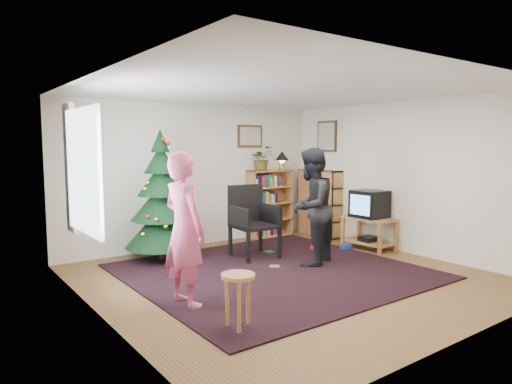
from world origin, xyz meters
TOP-DOWN VIEW (x-y plane):
  - floor at (0.00, 0.00)m, footprint 5.00×5.00m
  - ceiling at (0.00, 0.00)m, footprint 5.00×5.00m
  - wall_back at (0.00, 2.50)m, footprint 5.00×0.02m
  - wall_front at (0.00, -2.50)m, footprint 5.00×0.02m
  - wall_left at (-2.50, 0.00)m, footprint 0.02×5.00m
  - wall_right at (2.50, 0.00)m, footprint 0.02×5.00m
  - rug at (0.00, 0.30)m, footprint 3.80×3.60m
  - window_pane at (-2.47, 0.60)m, footprint 0.04×1.20m
  - curtain at (-2.43, 1.30)m, footprint 0.06×0.35m
  - picture_back at (1.15, 2.48)m, footprint 0.55×0.03m
  - picture_right at (2.48, 1.75)m, footprint 0.03×0.50m
  - christmas_tree at (-0.97, 1.86)m, footprint 1.12×1.12m
  - bookshelf_back at (1.53, 2.34)m, footprint 0.95×0.30m
  - bookshelf_right at (2.34, 1.78)m, footprint 0.30×0.95m
  - tv_stand at (2.22, 0.45)m, footprint 0.48×0.86m
  - crt_tv at (2.22, 0.45)m, footprint 0.49×0.53m
  - armchair at (0.25, 1.22)m, footprint 0.68×0.68m
  - stool at (-1.52, -1.08)m, footprint 0.33×0.33m
  - person_standing at (-1.63, -0.17)m, footprint 0.49×0.68m
  - person_by_chair at (0.69, 0.27)m, footprint 1.04×0.95m
  - potted_plant at (1.33, 2.34)m, footprint 0.45×0.40m
  - table_lamp at (1.83, 2.34)m, footprint 0.27×0.27m
  - floor_clutter at (1.20, 0.87)m, footprint 2.04×0.98m

SIDE VIEW (x-z plane):
  - floor at x=0.00m, z-range 0.00..0.00m
  - rug at x=0.00m, z-range 0.00..0.02m
  - floor_clutter at x=1.20m, z-range 0.00..0.08m
  - tv_stand at x=2.22m, z-range 0.05..0.60m
  - stool at x=-1.52m, z-range 0.15..0.70m
  - armchair at x=0.25m, z-range 0.05..1.20m
  - bookshelf_back at x=1.53m, z-range 0.01..1.31m
  - bookshelf_right at x=2.34m, z-range 0.01..1.31m
  - crt_tv at x=2.22m, z-range 0.55..1.01m
  - christmas_tree at x=-0.97m, z-range -0.17..1.87m
  - person_standing at x=-1.63m, z-range 0.00..1.72m
  - person_by_chair at x=0.69m, z-range 0.00..1.74m
  - wall_back at x=0.00m, z-range 0.00..2.50m
  - wall_front at x=0.00m, z-range 0.00..2.50m
  - wall_left at x=-2.50m, z-range 0.00..2.50m
  - wall_right at x=2.50m, z-range 0.00..2.50m
  - window_pane at x=-2.47m, z-range 0.80..2.20m
  - curtain at x=-2.43m, z-range 0.70..2.30m
  - potted_plant at x=1.33m, z-range 1.30..1.76m
  - table_lamp at x=1.83m, z-range 1.36..1.73m
  - picture_back at x=1.15m, z-range 1.74..2.16m
  - picture_right at x=2.48m, z-range 1.65..2.25m
  - ceiling at x=0.00m, z-range 2.50..2.50m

